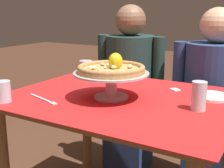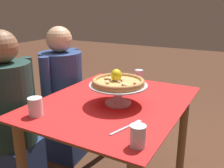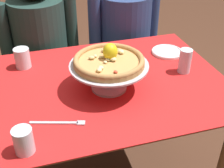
# 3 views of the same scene
# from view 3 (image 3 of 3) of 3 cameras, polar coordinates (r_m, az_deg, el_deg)

# --- Properties ---
(dining_table) EXTENTS (1.08, 0.86, 0.76)m
(dining_table) POSITION_cam_3_polar(r_m,az_deg,el_deg) (1.50, 0.02, -3.63)
(dining_table) COLOR olive
(dining_table) RESTS_ON ground
(pizza_stand) EXTENTS (0.35, 0.35, 0.12)m
(pizza_stand) POSITION_cam_3_polar(r_m,az_deg,el_deg) (1.33, -0.58, 2.38)
(pizza_stand) COLOR #B7B7C1
(pizza_stand) RESTS_ON dining_table
(pizza) EXTENTS (0.31, 0.31, 0.09)m
(pizza) POSITION_cam_3_polar(r_m,az_deg,el_deg) (1.30, -0.58, 4.55)
(pizza) COLOR tan
(pizza) RESTS_ON pizza_stand
(water_glass_side_right) EXTENTS (0.06, 0.06, 0.12)m
(water_glass_side_right) POSITION_cam_3_polar(r_m,az_deg,el_deg) (1.52, 13.72, 4.02)
(water_glass_side_right) COLOR silver
(water_glass_side_right) RESTS_ON dining_table
(water_glass_back_left) EXTENTS (0.08, 0.08, 0.10)m
(water_glass_back_left) POSITION_cam_3_polar(r_m,az_deg,el_deg) (1.59, -16.70, 4.56)
(water_glass_back_left) COLOR silver
(water_glass_back_left) RESTS_ON dining_table
(water_glass_front_left) EXTENTS (0.07, 0.07, 0.10)m
(water_glass_front_left) POSITION_cam_3_polar(r_m,az_deg,el_deg) (1.08, -16.49, -10.56)
(water_glass_front_left) COLOR silver
(water_glass_front_left) RESTS_ON dining_table
(side_plate) EXTENTS (0.17, 0.17, 0.02)m
(side_plate) POSITION_cam_3_polar(r_m,az_deg,el_deg) (1.70, 10.46, 6.08)
(side_plate) COLOR white
(side_plate) RESTS_ON dining_table
(dinner_fork) EXTENTS (0.21, 0.08, 0.01)m
(dinner_fork) POSITION_cam_3_polar(r_m,az_deg,el_deg) (1.19, -9.79, -7.32)
(dinner_fork) COLOR #B7B7C1
(dinner_fork) RESTS_ON dining_table
(sugar_packet) EXTENTS (0.06, 0.06, 0.00)m
(sugar_packet) POSITION_cam_3_polar(r_m,az_deg,el_deg) (1.68, 3.57, 5.88)
(sugar_packet) COLOR white
(sugar_packet) RESTS_ON dining_table
(diner_left) EXTENTS (0.49, 0.36, 1.20)m
(diner_left) POSITION_cam_3_polar(r_m,az_deg,el_deg) (2.02, -12.94, 4.11)
(diner_left) COLOR navy
(diner_left) RESTS_ON ground
(diner_right) EXTENTS (0.51, 0.38, 1.18)m
(diner_right) POSITION_cam_3_polar(r_m,az_deg,el_deg) (2.14, 2.33, 6.54)
(diner_right) COLOR navy
(diner_right) RESTS_ON ground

